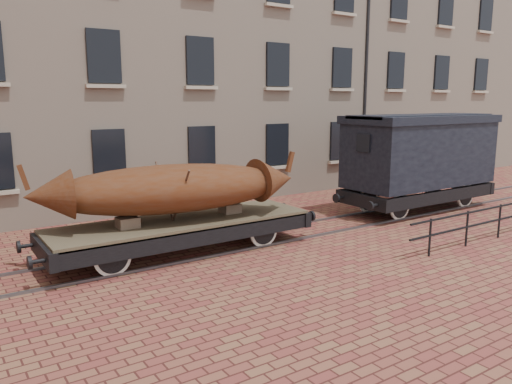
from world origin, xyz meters
TOP-DOWN VIEW (x-y plane):
  - ground at (0.00, 0.00)m, footprint 90.00×90.00m
  - warehouse_cream at (3.00, 9.99)m, footprint 40.00×10.19m
  - rail_track at (0.00, 0.00)m, footprint 30.00×1.52m
  - flatcar_wagon at (-2.22, 0.00)m, footprint 7.77×2.11m
  - iron_boat at (-2.47, 0.00)m, footprint 7.07×2.89m
  - goods_van at (7.31, 0.00)m, footprint 6.76×2.46m

SIDE VIEW (x-z plane):
  - ground at x=0.00m, z-range 0.00..0.00m
  - rail_track at x=0.00m, z-range 0.00..0.06m
  - flatcar_wagon at x=-2.22m, z-range 0.14..1.32m
  - iron_boat at x=-2.47m, z-range 0.94..2.61m
  - goods_van at x=7.31m, z-range 0.44..3.94m
  - warehouse_cream at x=3.00m, z-range 0.00..14.00m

